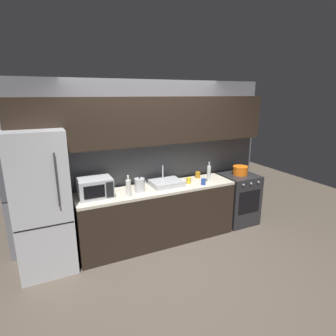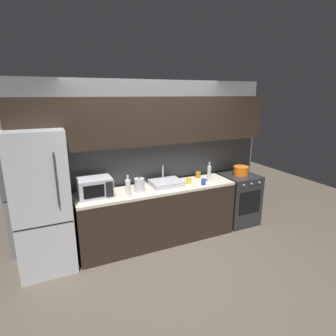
{
  "view_description": "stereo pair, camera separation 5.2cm",
  "coord_description": "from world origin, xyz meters",
  "px_view_note": "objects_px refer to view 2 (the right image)",
  "views": [
    {
      "loc": [
        -1.58,
        -2.75,
        2.29
      ],
      "look_at": [
        0.17,
        0.9,
        1.19
      ],
      "focal_mm": 29.28,
      "sensor_mm": 36.0,
      "label": 1
    },
    {
      "loc": [
        -1.53,
        -2.77,
        2.29
      ],
      "look_at": [
        0.17,
        0.9,
        1.19
      ],
      "focal_mm": 29.28,
      "sensor_mm": 36.0,
      "label": 2
    }
  ],
  "objects_px": {
    "wine_bottle_clear": "(209,174)",
    "mug_blue": "(203,182)",
    "refrigerator": "(42,202)",
    "microwave": "(95,187)",
    "kettle": "(139,185)",
    "mug_amber": "(198,175)",
    "mug_yellow": "(189,181)",
    "cooking_pot": "(241,171)",
    "wine_bottle_white": "(128,188)",
    "oven_range": "(238,199)"
  },
  "relations": [
    {
      "from": "wine_bottle_clear",
      "to": "mug_blue",
      "type": "height_order",
      "value": "wine_bottle_clear"
    },
    {
      "from": "refrigerator",
      "to": "microwave",
      "type": "bearing_deg",
      "value": 1.55
    },
    {
      "from": "kettle",
      "to": "mug_amber",
      "type": "bearing_deg",
      "value": 10.81
    },
    {
      "from": "mug_blue",
      "to": "refrigerator",
      "type": "bearing_deg",
      "value": 175.39
    },
    {
      "from": "mug_amber",
      "to": "mug_blue",
      "type": "xyz_separation_m",
      "value": [
        -0.12,
        -0.36,
        -0.0
      ]
    },
    {
      "from": "kettle",
      "to": "wine_bottle_clear",
      "type": "relative_size",
      "value": 0.67
    },
    {
      "from": "mug_amber",
      "to": "mug_yellow",
      "type": "bearing_deg",
      "value": -145.24
    },
    {
      "from": "kettle",
      "to": "cooking_pot",
      "type": "relative_size",
      "value": 0.85
    },
    {
      "from": "mug_amber",
      "to": "wine_bottle_clear",
      "type": "bearing_deg",
      "value": -80.44
    },
    {
      "from": "microwave",
      "to": "mug_amber",
      "type": "height_order",
      "value": "microwave"
    },
    {
      "from": "refrigerator",
      "to": "wine_bottle_clear",
      "type": "height_order",
      "value": "refrigerator"
    },
    {
      "from": "kettle",
      "to": "mug_blue",
      "type": "xyz_separation_m",
      "value": [
        1.01,
        -0.14,
        -0.05
      ]
    },
    {
      "from": "wine_bottle_white",
      "to": "mug_blue",
      "type": "height_order",
      "value": "wine_bottle_white"
    },
    {
      "from": "refrigerator",
      "to": "cooking_pot",
      "type": "bearing_deg",
      "value": 0.0
    },
    {
      "from": "wine_bottle_white",
      "to": "mug_blue",
      "type": "xyz_separation_m",
      "value": [
        1.22,
        -0.01,
        -0.08
      ]
    },
    {
      "from": "microwave",
      "to": "mug_amber",
      "type": "bearing_deg",
      "value": 4.93
    },
    {
      "from": "oven_range",
      "to": "wine_bottle_white",
      "type": "relative_size",
      "value": 2.87
    },
    {
      "from": "microwave",
      "to": "kettle",
      "type": "relative_size",
      "value": 2.07
    },
    {
      "from": "oven_range",
      "to": "mug_blue",
      "type": "xyz_separation_m",
      "value": [
        -0.88,
        -0.19,
        0.5
      ]
    },
    {
      "from": "wine_bottle_white",
      "to": "oven_range",
      "type": "bearing_deg",
      "value": 4.88
    },
    {
      "from": "refrigerator",
      "to": "mug_yellow",
      "type": "xyz_separation_m",
      "value": [
        2.14,
        -0.04,
        0.01
      ]
    },
    {
      "from": "wine_bottle_white",
      "to": "kettle",
      "type": "bearing_deg",
      "value": 32.38
    },
    {
      "from": "microwave",
      "to": "wine_bottle_clear",
      "type": "xyz_separation_m",
      "value": [
        1.8,
        -0.11,
        0.0
      ]
    },
    {
      "from": "oven_range",
      "to": "mug_amber",
      "type": "xyz_separation_m",
      "value": [
        -0.76,
        0.17,
        0.5
      ]
    },
    {
      "from": "refrigerator",
      "to": "microwave",
      "type": "xyz_separation_m",
      "value": [
        0.68,
        0.02,
        0.09
      ]
    },
    {
      "from": "oven_range",
      "to": "wine_bottle_white",
      "type": "xyz_separation_m",
      "value": [
        -2.1,
        -0.18,
        0.58
      ]
    },
    {
      "from": "oven_range",
      "to": "cooking_pot",
      "type": "relative_size",
      "value": 3.45
    },
    {
      "from": "oven_range",
      "to": "mug_blue",
      "type": "relative_size",
      "value": 9.08
    },
    {
      "from": "kettle",
      "to": "cooking_pot",
      "type": "height_order",
      "value": "kettle"
    },
    {
      "from": "oven_range",
      "to": "microwave",
      "type": "relative_size",
      "value": 1.96
    },
    {
      "from": "refrigerator",
      "to": "cooking_pot",
      "type": "height_order",
      "value": "refrigerator"
    },
    {
      "from": "mug_amber",
      "to": "microwave",
      "type": "bearing_deg",
      "value": -175.07
    },
    {
      "from": "refrigerator",
      "to": "kettle",
      "type": "xyz_separation_m",
      "value": [
        1.31,
        -0.05,
        0.06
      ]
    },
    {
      "from": "refrigerator",
      "to": "mug_amber",
      "type": "height_order",
      "value": "refrigerator"
    },
    {
      "from": "kettle",
      "to": "mug_blue",
      "type": "height_order",
      "value": "kettle"
    },
    {
      "from": "mug_blue",
      "to": "wine_bottle_clear",
      "type": "bearing_deg",
      "value": 30.52
    },
    {
      "from": "mug_amber",
      "to": "cooking_pot",
      "type": "bearing_deg",
      "value": -12.4
    },
    {
      "from": "cooking_pot",
      "to": "mug_blue",
      "type": "bearing_deg",
      "value": -168.12
    },
    {
      "from": "kettle",
      "to": "microwave",
      "type": "bearing_deg",
      "value": 174.23
    },
    {
      "from": "microwave",
      "to": "kettle",
      "type": "height_order",
      "value": "microwave"
    },
    {
      "from": "kettle",
      "to": "mug_yellow",
      "type": "bearing_deg",
      "value": 0.65
    },
    {
      "from": "refrigerator",
      "to": "mug_blue",
      "type": "relative_size",
      "value": 18.98
    },
    {
      "from": "microwave",
      "to": "mug_yellow",
      "type": "distance_m",
      "value": 1.47
    },
    {
      "from": "refrigerator",
      "to": "wine_bottle_white",
      "type": "height_order",
      "value": "refrigerator"
    },
    {
      "from": "oven_range",
      "to": "mug_yellow",
      "type": "relative_size",
      "value": 9.16
    },
    {
      "from": "refrigerator",
      "to": "mug_blue",
      "type": "distance_m",
      "value": 2.33
    },
    {
      "from": "kettle",
      "to": "mug_yellow",
      "type": "height_order",
      "value": "kettle"
    },
    {
      "from": "wine_bottle_white",
      "to": "mug_yellow",
      "type": "height_order",
      "value": "wine_bottle_white"
    },
    {
      "from": "oven_range",
      "to": "microwave",
      "type": "distance_m",
      "value": 2.58
    },
    {
      "from": "refrigerator",
      "to": "mug_amber",
      "type": "bearing_deg",
      "value": 3.99
    }
  ]
}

